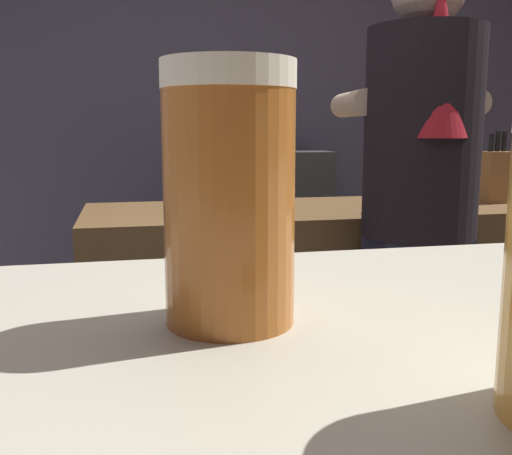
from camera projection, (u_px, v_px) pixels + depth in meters
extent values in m
cube|color=#474455|center=(219.00, 98.00, 3.46)|extent=(5.20, 0.10, 2.70)
cube|color=brown|center=(364.00, 318.00, 2.31)|extent=(2.10, 0.60, 0.89)
cube|color=#353737|center=(261.00, 244.00, 3.37)|extent=(0.76, 0.36, 1.05)
cube|color=#25273A|center=(411.00, 368.00, 1.87)|extent=(0.28, 0.20, 0.86)
cylinder|color=black|center=(422.00, 134.00, 1.75)|extent=(0.34, 0.34, 0.61)
cone|color=maroon|center=(439.00, 60.00, 1.62)|extent=(0.18, 0.18, 0.42)
cylinder|color=#C5A88E|center=(353.00, 104.00, 1.88)|extent=(0.12, 0.33, 0.08)
cylinder|color=#C5A88E|center=(457.00, 104.00, 1.90)|extent=(0.12, 0.33, 0.08)
cube|color=brown|center=(495.00, 177.00, 2.31)|extent=(0.10, 0.08, 0.20)
cylinder|color=black|center=(491.00, 143.00, 2.28)|extent=(0.02, 0.02, 0.07)
cylinder|color=black|center=(498.00, 141.00, 2.28)|extent=(0.02, 0.02, 0.08)
cylinder|color=black|center=(504.00, 141.00, 2.29)|extent=(0.02, 0.02, 0.08)
cylinder|color=slate|center=(204.00, 202.00, 2.13)|extent=(0.19, 0.19, 0.05)
cube|color=silver|center=(436.00, 204.00, 2.24)|extent=(0.24, 0.07, 0.01)
cylinder|color=#B46628|center=(229.00, 209.00, 0.35)|extent=(0.08, 0.08, 0.14)
cylinder|color=white|center=(228.00, 75.00, 0.33)|extent=(0.08, 0.08, 0.02)
cylinder|color=#527C36|center=(272.00, 135.00, 3.38)|extent=(0.06, 0.06, 0.17)
cylinder|color=#527C36|center=(273.00, 114.00, 3.36)|extent=(0.03, 0.03, 0.07)
cylinder|color=black|center=(273.00, 107.00, 3.35)|extent=(0.03, 0.03, 0.01)
cylinder|color=red|center=(258.00, 138.00, 3.35)|extent=(0.06, 0.06, 0.14)
cylinder|color=red|center=(258.00, 121.00, 3.34)|extent=(0.03, 0.03, 0.05)
cylinder|color=white|center=(258.00, 115.00, 3.33)|extent=(0.03, 0.03, 0.01)
cylinder|color=#2C609E|center=(246.00, 138.00, 3.16)|extent=(0.07, 0.07, 0.15)
cylinder|color=#2C609E|center=(246.00, 119.00, 3.14)|extent=(0.03, 0.03, 0.06)
cylinder|color=silver|center=(246.00, 113.00, 3.14)|extent=(0.03, 0.03, 0.01)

